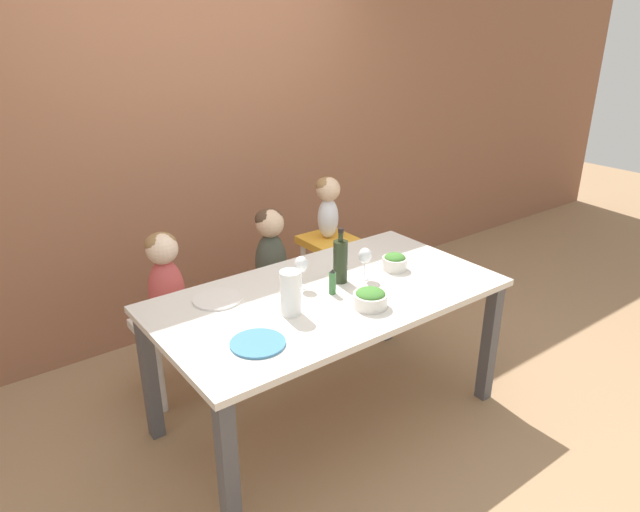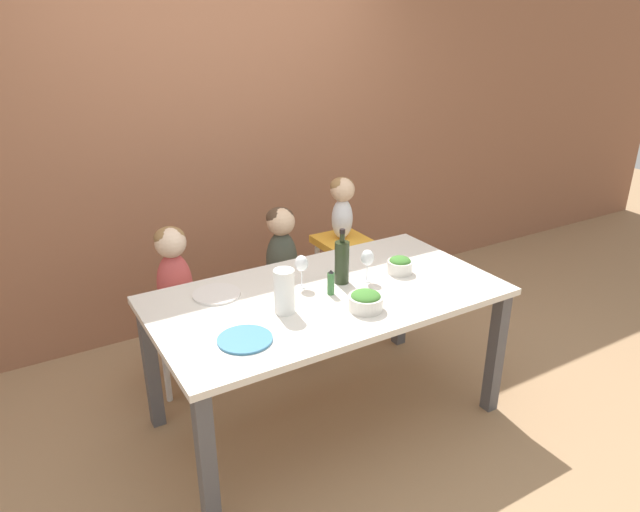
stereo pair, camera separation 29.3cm
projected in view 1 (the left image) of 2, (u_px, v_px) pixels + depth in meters
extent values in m
plane|color=#9E7A56|center=(328.00, 414.00, 3.26)|extent=(14.00, 14.00, 0.00)
cube|color=#8E5B42|center=(197.00, 138.00, 3.80)|extent=(10.00, 0.06, 2.70)
cube|color=silver|center=(328.00, 295.00, 2.96)|extent=(1.81, 0.97, 0.03)
cube|color=#4C4C51|center=(228.00, 473.00, 2.33)|extent=(0.07, 0.07, 0.74)
cube|color=#4C4C51|center=(489.00, 343.00, 3.27)|extent=(0.07, 0.07, 0.74)
cube|color=#4C4C51|center=(150.00, 377.00, 2.96)|extent=(0.07, 0.07, 0.74)
cube|color=#4C4C51|center=(388.00, 291.00, 3.89)|extent=(0.07, 0.07, 0.74)
cylinder|color=silver|center=(162.00, 380.00, 3.21)|extent=(0.04, 0.04, 0.42)
cylinder|color=silver|center=(207.00, 363.00, 3.37)|extent=(0.04, 0.04, 0.42)
cylinder|color=silver|center=(143.00, 358.00, 3.42)|extent=(0.04, 0.04, 0.42)
cylinder|color=silver|center=(187.00, 343.00, 3.57)|extent=(0.04, 0.04, 0.42)
cube|color=silver|center=(171.00, 326.00, 3.30)|extent=(0.38, 0.38, 0.05)
cylinder|color=silver|center=(267.00, 341.00, 3.59)|extent=(0.04, 0.04, 0.42)
cylinder|color=silver|center=(303.00, 328.00, 3.75)|extent=(0.04, 0.04, 0.42)
cylinder|color=silver|center=(244.00, 323.00, 3.80)|extent=(0.04, 0.04, 0.42)
cylinder|color=silver|center=(280.00, 311.00, 3.96)|extent=(0.04, 0.04, 0.42)
cube|color=silver|center=(272.00, 294.00, 3.69)|extent=(0.38, 0.38, 0.05)
cylinder|color=silver|center=(324.00, 301.00, 3.82)|extent=(0.04, 0.04, 0.68)
cylinder|color=silver|center=(352.00, 291.00, 3.96)|extent=(0.04, 0.04, 0.68)
cylinder|color=silver|center=(304.00, 288.00, 4.00)|extent=(0.04, 0.04, 0.68)
cylinder|color=silver|center=(331.00, 279.00, 4.13)|extent=(0.04, 0.04, 0.68)
cube|color=gold|center=(328.00, 241.00, 3.84)|extent=(0.32, 0.32, 0.05)
ellipsoid|color=#C64C4C|center=(167.00, 292.00, 3.22)|extent=(0.20, 0.19, 0.39)
sphere|color=beige|center=(162.00, 249.00, 3.11)|extent=(0.18, 0.18, 0.18)
ellipsoid|color=olive|center=(161.00, 244.00, 3.11)|extent=(0.17, 0.17, 0.12)
ellipsoid|color=#3D4238|center=(271.00, 263.00, 3.60)|extent=(0.20, 0.19, 0.39)
sphere|color=#D6AD89|center=(270.00, 223.00, 3.50)|extent=(0.18, 0.18, 0.18)
ellipsoid|color=#473323|center=(269.00, 219.00, 3.50)|extent=(0.17, 0.17, 0.12)
ellipsoid|color=silver|center=(328.00, 218.00, 3.77)|extent=(0.14, 0.13, 0.28)
sphere|color=#D6AD89|center=(328.00, 189.00, 3.70)|extent=(0.16, 0.16, 0.16)
ellipsoid|color=olive|center=(327.00, 185.00, 3.70)|extent=(0.16, 0.15, 0.11)
cylinder|color=#232D19|center=(340.00, 262.00, 3.03)|extent=(0.08, 0.08, 0.23)
cylinder|color=#232D19|center=(341.00, 235.00, 2.97)|extent=(0.03, 0.03, 0.07)
cylinder|color=black|center=(341.00, 230.00, 2.96)|extent=(0.03, 0.03, 0.02)
cylinder|color=white|center=(290.00, 293.00, 2.70)|extent=(0.10, 0.10, 0.22)
cylinder|color=white|center=(364.00, 278.00, 3.11)|extent=(0.06, 0.06, 0.00)
cylinder|color=white|center=(365.00, 270.00, 3.10)|extent=(0.01, 0.01, 0.09)
ellipsoid|color=white|center=(365.00, 256.00, 3.06)|extent=(0.07, 0.07, 0.09)
cylinder|color=white|center=(302.00, 287.00, 3.01)|extent=(0.06, 0.06, 0.00)
cylinder|color=white|center=(301.00, 279.00, 2.99)|extent=(0.01, 0.01, 0.09)
ellipsoid|color=white|center=(301.00, 264.00, 2.96)|extent=(0.07, 0.07, 0.09)
cylinder|color=silver|center=(370.00, 300.00, 2.79)|extent=(0.17, 0.17, 0.07)
ellipsoid|color=#3D752D|center=(371.00, 294.00, 2.78)|extent=(0.15, 0.15, 0.05)
cylinder|color=silver|center=(395.00, 263.00, 3.21)|extent=(0.14, 0.14, 0.07)
ellipsoid|color=#3D752D|center=(395.00, 258.00, 3.20)|extent=(0.12, 0.12, 0.05)
cylinder|color=teal|center=(258.00, 343.00, 2.48)|extent=(0.25, 0.25, 0.01)
cylinder|color=silver|center=(217.00, 299.00, 2.87)|extent=(0.25, 0.25, 0.01)
cylinder|color=#336633|center=(332.00, 283.00, 2.92)|extent=(0.04, 0.04, 0.12)
cone|color=black|center=(332.00, 271.00, 2.89)|extent=(0.03, 0.03, 0.02)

